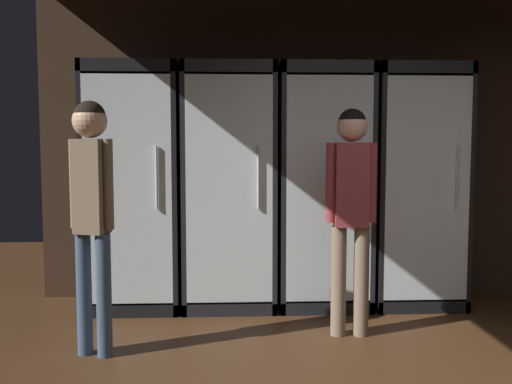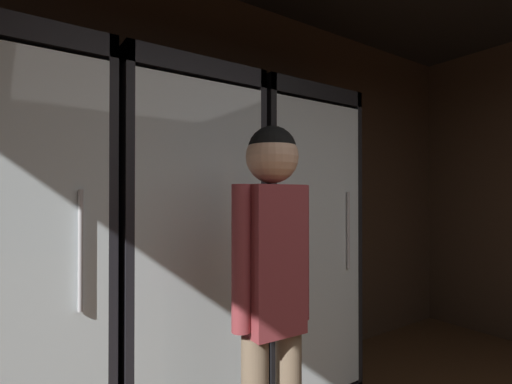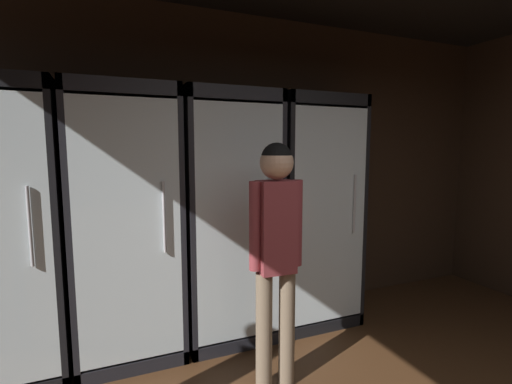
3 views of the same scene
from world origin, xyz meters
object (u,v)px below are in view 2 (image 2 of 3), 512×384
object	(u,v)px
cooler_left	(10,272)
shopper_near	(272,279)
cooler_center	(176,256)
cooler_right	(284,246)

from	to	relation	value
cooler_left	shopper_near	world-z (taller)	cooler_left
cooler_center	shopper_near	size ratio (longest dim) A/B	1.25
cooler_right	shopper_near	size ratio (longest dim) A/B	1.25
cooler_left	shopper_near	distance (m)	1.20
cooler_right	cooler_left	bearing A→B (deg)	-179.96
cooler_left	shopper_near	size ratio (longest dim) A/B	1.25
shopper_near	cooler_right	bearing A→B (deg)	48.60
cooler_left	cooler_right	size ratio (longest dim) A/B	1.00
shopper_near	cooler_center	bearing A→B (deg)	94.97
cooler_center	cooler_right	distance (m)	0.80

